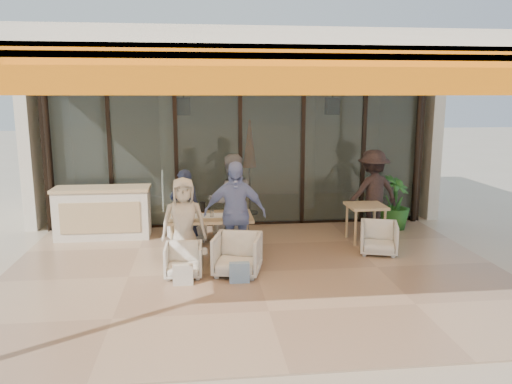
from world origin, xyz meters
TOP-DOWN VIEW (x-y plane):
  - ground at (0.00, 0.00)m, footprint 70.00×70.00m
  - terrace_floor at (0.00, 0.00)m, footprint 8.00×6.00m
  - terrace_structure at (0.00, -0.26)m, footprint 8.00×6.00m
  - glass_storefront at (0.00, 3.00)m, footprint 8.08×0.10m
  - interior_block at (0.01, 5.31)m, footprint 9.05×3.62m
  - host_counter at (-2.78, 2.30)m, footprint 1.85×0.65m
  - dining_table at (-0.73, 0.92)m, footprint 1.50×0.90m
  - chair_far_left at (-1.14, 1.87)m, footprint 0.76×0.74m
  - chair_far_right at (-0.30, 1.87)m, footprint 0.66×0.63m
  - chair_near_left at (-1.14, -0.03)m, footprint 0.58×0.55m
  - chair_near_right at (-0.30, -0.03)m, footprint 0.85×0.82m
  - diner_navy at (-1.14, 1.37)m, footprint 0.59×0.43m
  - diner_grey at (-0.30, 1.37)m, footprint 0.95×0.79m
  - diner_cream at (-1.14, 0.47)m, footprint 0.76×0.52m
  - diner_periwinkle at (-0.30, 0.47)m, footprint 1.05×0.49m
  - tote_bag_cream at (-1.14, -0.43)m, footprint 0.30×0.10m
  - tote_bag_blue at (-0.30, -0.43)m, footprint 0.30×0.10m
  - side_table at (2.28, 1.48)m, footprint 0.70×0.70m
  - side_chair at (2.28, 0.73)m, footprint 0.78×0.76m
  - standing_woman at (2.59, 2.00)m, footprint 1.23×0.85m
  - potted_palm at (3.20, 2.31)m, footprint 0.91×0.91m

SIDE VIEW (x-z plane):
  - ground at x=0.00m, z-range 0.00..0.00m
  - terrace_floor at x=0.00m, z-range 0.00..0.01m
  - tote_bag_cream at x=-1.14m, z-range 0.00..0.34m
  - tote_bag_blue at x=-0.30m, z-range 0.00..0.34m
  - chair_near_left at x=-1.14m, z-range 0.00..0.59m
  - chair_far_right at x=-0.30m, z-range 0.00..0.61m
  - chair_far_left at x=-1.14m, z-range 0.00..0.62m
  - side_chair at x=2.28m, z-range 0.00..0.65m
  - chair_near_right at x=-0.30m, z-range 0.00..0.73m
  - host_counter at x=-2.78m, z-range 0.01..1.05m
  - potted_palm at x=3.20m, z-range 0.00..1.15m
  - side_table at x=2.28m, z-range 0.27..1.01m
  - dining_table at x=-0.73m, z-range 0.22..1.15m
  - diner_cream at x=-1.14m, z-range 0.00..1.50m
  - diner_navy at x=-1.14m, z-range 0.00..1.51m
  - standing_woman at x=2.59m, z-range 0.00..1.74m
  - diner_periwinkle at x=-0.30m, z-range 0.00..1.75m
  - diner_grey at x=-0.30m, z-range 0.00..1.76m
  - glass_storefront at x=0.00m, z-range 0.00..3.20m
  - interior_block at x=0.01m, z-range 0.47..3.99m
  - terrace_structure at x=0.00m, z-range 1.55..4.95m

